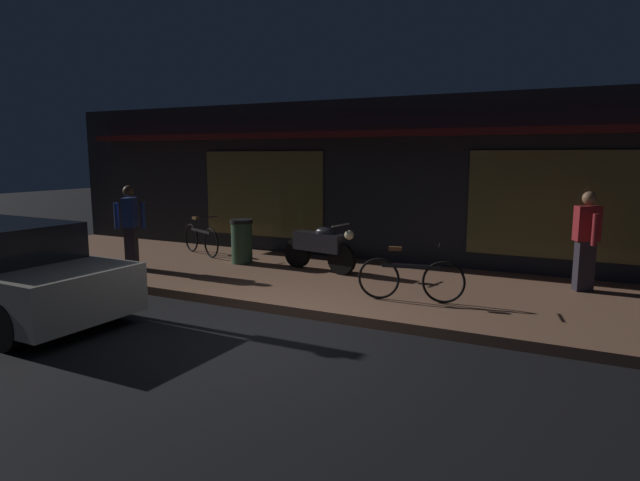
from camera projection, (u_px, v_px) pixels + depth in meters
ground_plane at (265, 338)px, 7.14m from camera, size 60.00×60.00×0.00m
sidewalk_slab at (354, 285)px, 9.78m from camera, size 18.00×4.00×0.15m
storefront_building at (411, 181)px, 12.50m from camera, size 18.00×3.30×3.60m
motorcycle at (320, 246)px, 10.53m from camera, size 1.69×0.62×0.97m
bicycle_parked at (201, 239)px, 12.33m from camera, size 1.52×0.74×0.91m
bicycle_extra at (410, 279)px, 8.36m from camera, size 1.63×0.48×0.91m
person_photographer at (130, 225)px, 10.69m from camera, size 0.57×0.44×1.67m
person_bystander at (586, 239)px, 8.93m from camera, size 0.44×0.59×1.67m
trash_bin at (242, 241)px, 11.34m from camera, size 0.48×0.48×0.93m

